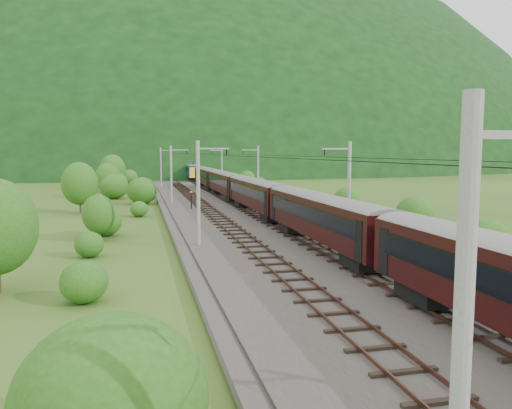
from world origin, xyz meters
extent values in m
plane|color=#2B4816|center=(0.00, 0.00, 0.00)|extent=(600.00, 600.00, 0.00)
cube|color=#38332D|center=(0.00, 10.00, 0.15)|extent=(14.00, 220.00, 0.30)
cube|color=#523023|center=(-3.12, 10.00, 0.49)|extent=(0.08, 220.00, 0.15)
cube|color=#523023|center=(-1.68, 10.00, 0.49)|extent=(0.08, 220.00, 0.15)
cube|color=black|center=(-2.40, 10.00, 0.36)|extent=(2.40, 220.00, 0.12)
cube|color=#523023|center=(1.68, 10.00, 0.49)|extent=(0.08, 220.00, 0.15)
cube|color=#523023|center=(3.12, 10.00, 0.49)|extent=(0.08, 220.00, 0.15)
cube|color=black|center=(2.40, 10.00, 0.36)|extent=(2.40, 220.00, 0.12)
cylinder|color=gray|center=(-6.20, -32.00, 4.30)|extent=(0.28, 0.28, 8.00)
cylinder|color=gray|center=(-6.20, 0.00, 4.30)|extent=(0.28, 0.28, 8.00)
cube|color=gray|center=(-5.00, 0.00, 7.70)|extent=(2.40, 0.12, 0.12)
cylinder|color=black|center=(-4.00, 0.00, 7.40)|extent=(0.10, 0.10, 0.50)
cylinder|color=gray|center=(-6.20, 32.00, 4.30)|extent=(0.28, 0.28, 8.00)
cube|color=gray|center=(-5.00, 32.00, 7.70)|extent=(2.40, 0.12, 0.12)
cylinder|color=black|center=(-4.00, 32.00, 7.40)|extent=(0.10, 0.10, 0.50)
cylinder|color=gray|center=(-6.20, 64.00, 4.30)|extent=(0.28, 0.28, 8.00)
cube|color=gray|center=(-5.00, 64.00, 7.70)|extent=(2.40, 0.12, 0.12)
cylinder|color=black|center=(-4.00, 64.00, 7.40)|extent=(0.10, 0.10, 0.50)
cylinder|color=gray|center=(-6.20, 96.00, 4.30)|extent=(0.28, 0.28, 8.00)
cube|color=gray|center=(-5.00, 96.00, 7.70)|extent=(2.40, 0.12, 0.12)
cylinder|color=black|center=(-4.00, 96.00, 7.40)|extent=(0.10, 0.10, 0.50)
cylinder|color=gray|center=(-6.20, 128.00, 4.30)|extent=(0.28, 0.28, 8.00)
cube|color=gray|center=(-5.00, 128.00, 7.70)|extent=(2.40, 0.12, 0.12)
cylinder|color=black|center=(-4.00, 128.00, 7.40)|extent=(0.10, 0.10, 0.50)
cylinder|color=gray|center=(6.20, 0.00, 4.30)|extent=(0.28, 0.28, 8.00)
cube|color=gray|center=(5.00, 0.00, 7.70)|extent=(2.40, 0.12, 0.12)
cylinder|color=black|center=(4.00, 0.00, 7.40)|extent=(0.10, 0.10, 0.50)
cylinder|color=gray|center=(6.20, 32.00, 4.30)|extent=(0.28, 0.28, 8.00)
cube|color=gray|center=(5.00, 32.00, 7.70)|extent=(2.40, 0.12, 0.12)
cylinder|color=black|center=(4.00, 32.00, 7.40)|extent=(0.10, 0.10, 0.50)
cylinder|color=gray|center=(6.20, 64.00, 4.30)|extent=(0.28, 0.28, 8.00)
cube|color=gray|center=(5.00, 64.00, 7.70)|extent=(2.40, 0.12, 0.12)
cylinder|color=black|center=(4.00, 64.00, 7.40)|extent=(0.10, 0.10, 0.50)
cylinder|color=gray|center=(6.20, 96.00, 4.30)|extent=(0.28, 0.28, 8.00)
cube|color=gray|center=(5.00, 96.00, 7.70)|extent=(2.40, 0.12, 0.12)
cylinder|color=black|center=(4.00, 96.00, 7.40)|extent=(0.10, 0.10, 0.50)
cylinder|color=gray|center=(6.20, 128.00, 4.30)|extent=(0.28, 0.28, 8.00)
cube|color=gray|center=(5.00, 128.00, 7.70)|extent=(2.40, 0.12, 0.12)
cylinder|color=black|center=(4.00, 128.00, 7.40)|extent=(0.10, 0.10, 0.50)
cylinder|color=black|center=(-2.40, 10.00, 7.10)|extent=(0.03, 198.00, 0.03)
cylinder|color=black|center=(2.40, 10.00, 7.10)|extent=(0.03, 198.00, 0.03)
ellipsoid|color=black|center=(0.00, 260.00, 0.00)|extent=(504.00, 360.00, 244.00)
cube|color=black|center=(2.40, -17.81, 0.98)|extent=(1.99, 2.89, 0.81)
cube|color=black|center=(2.40, -3.99, 2.74)|extent=(2.62, 19.86, 2.71)
cylinder|color=slate|center=(2.40, -3.99, 3.95)|extent=(2.62, 19.76, 2.62)
cube|color=black|center=(1.07, -3.99, 3.06)|extent=(0.05, 17.47, 1.04)
cube|color=black|center=(3.73, -3.99, 3.06)|extent=(0.05, 17.47, 1.04)
cube|color=black|center=(2.40, -10.94, 0.98)|extent=(1.99, 2.89, 0.81)
cube|color=black|center=(2.40, 2.96, 0.98)|extent=(1.99, 2.89, 0.81)
cube|color=black|center=(2.40, 16.77, 2.74)|extent=(2.62, 19.86, 2.71)
cylinder|color=slate|center=(2.40, 16.77, 3.95)|extent=(2.62, 19.76, 2.62)
cube|color=black|center=(1.07, 16.77, 3.06)|extent=(0.05, 17.47, 1.04)
cube|color=black|center=(3.73, 16.77, 3.06)|extent=(0.05, 17.47, 1.04)
cube|color=black|center=(2.40, 9.82, 0.98)|extent=(1.99, 2.89, 0.81)
cube|color=black|center=(2.40, 23.72, 0.98)|extent=(1.99, 2.89, 0.81)
cube|color=black|center=(2.40, 37.54, 2.74)|extent=(2.62, 19.86, 2.71)
cylinder|color=slate|center=(2.40, 37.54, 3.95)|extent=(2.62, 19.76, 2.62)
cube|color=black|center=(1.07, 37.54, 3.06)|extent=(0.05, 17.47, 1.04)
cube|color=black|center=(3.73, 37.54, 3.06)|extent=(0.05, 17.47, 1.04)
cube|color=black|center=(2.40, 30.59, 0.98)|extent=(1.99, 2.89, 0.81)
cube|color=black|center=(2.40, 44.49, 0.98)|extent=(1.99, 2.89, 0.81)
cube|color=black|center=(2.40, 58.30, 2.74)|extent=(2.62, 19.86, 2.71)
cylinder|color=slate|center=(2.40, 58.30, 3.95)|extent=(2.62, 19.76, 2.62)
cube|color=black|center=(1.07, 58.30, 3.06)|extent=(0.05, 17.47, 1.04)
cube|color=black|center=(3.73, 58.30, 3.06)|extent=(0.05, 17.47, 1.04)
cube|color=black|center=(2.40, 51.35, 0.98)|extent=(1.99, 2.89, 0.81)
cube|color=black|center=(2.40, 65.25, 0.98)|extent=(1.99, 2.89, 0.81)
cube|color=navy|center=(2.40, 87.19, 2.74)|extent=(2.62, 16.25, 2.71)
cylinder|color=slate|center=(2.40, 87.19, 3.95)|extent=(2.62, 16.16, 2.62)
cube|color=black|center=(1.07, 87.19, 3.06)|extent=(0.05, 14.30, 1.04)
cube|color=black|center=(3.73, 87.19, 3.06)|extent=(0.05, 14.30, 1.04)
cube|color=black|center=(2.40, 81.50, 0.98)|extent=(1.99, 2.89, 0.81)
cube|color=black|center=(2.40, 92.88, 0.98)|extent=(1.99, 2.89, 0.81)
cube|color=yellow|center=(2.40, 95.11, 2.56)|extent=(2.67, 0.50, 2.44)
cube|color=yellow|center=(2.40, 79.27, 2.56)|extent=(2.67, 0.50, 2.44)
cube|color=black|center=(2.40, 90.19, 4.59)|extent=(0.08, 1.60, 0.81)
cylinder|color=red|center=(-0.55, 46.52, 1.03)|extent=(0.16, 0.16, 1.46)
cylinder|color=red|center=(0.41, 57.76, 1.07)|extent=(0.16, 0.16, 1.54)
cylinder|color=black|center=(-4.23, 24.56, 1.33)|extent=(0.14, 0.14, 2.07)
sphere|color=red|center=(-4.23, 24.56, 2.42)|extent=(0.25, 0.25, 0.25)
ellipsoid|color=#284E15|center=(-11.33, -27.00, 1.95)|extent=(4.34, 4.34, 3.90)
ellipsoid|color=#284E15|center=(-13.38, -12.61, 1.06)|extent=(2.35, 2.35, 2.11)
ellipsoid|color=#284E15|center=(-14.14, -1.42, 0.92)|extent=(2.05, 2.05, 1.84)
ellipsoid|color=#284E15|center=(-13.58, 7.67, 1.29)|extent=(2.87, 2.87, 2.59)
ellipsoid|color=#284E15|center=(-10.65, 20.43, 0.91)|extent=(2.03, 2.03, 1.83)
ellipsoid|color=#284E15|center=(-10.17, 34.60, 1.93)|extent=(4.29, 4.29, 3.86)
ellipsoid|color=#284E15|center=(-14.46, 43.62, 2.03)|extent=(4.52, 4.52, 4.07)
ellipsoid|color=#284E15|center=(-14.60, 55.25, 1.89)|extent=(4.19, 4.19, 3.77)
ellipsoid|color=#284E15|center=(-15.14, 69.46, 1.07)|extent=(2.37, 2.37, 2.13)
ellipsoid|color=#284E15|center=(-12.65, 79.03, 1.70)|extent=(3.79, 3.79, 3.41)
ellipsoid|color=#284E15|center=(-15.11, 92.06, 1.14)|extent=(2.53, 2.53, 2.28)
cylinder|color=black|center=(-13.95, 5.27, 1.07)|extent=(0.24, 0.24, 2.13)
ellipsoid|color=#284E15|center=(-13.95, 5.27, 2.29)|extent=(2.74, 2.74, 3.29)
cylinder|color=black|center=(-17.59, 25.58, 1.69)|extent=(0.24, 0.24, 3.37)
ellipsoid|color=#284E15|center=(-17.59, 25.58, 3.61)|extent=(4.34, 4.34, 5.20)
cylinder|color=black|center=(-15.44, 44.80, 1.54)|extent=(0.24, 0.24, 3.07)
ellipsoid|color=#284E15|center=(-15.44, 44.80, 3.29)|extent=(3.95, 3.95, 4.74)
cylinder|color=black|center=(-15.33, 59.80, 1.88)|extent=(0.24, 0.24, 3.77)
ellipsoid|color=#284E15|center=(-15.33, 59.80, 4.04)|extent=(4.85, 4.85, 5.82)
ellipsoid|color=#284E15|center=(9.76, -12.14, 1.55)|extent=(3.44, 3.44, 3.10)
ellipsoid|color=#284E15|center=(13.60, 2.23, 1.57)|extent=(3.48, 3.48, 3.14)
ellipsoid|color=#284E15|center=(13.54, 17.10, 1.48)|extent=(3.29, 3.29, 2.96)
ellipsoid|color=#284E15|center=(12.43, 33.47, 0.98)|extent=(2.19, 2.19, 1.97)
ellipsoid|color=#284E15|center=(11.44, 52.82, 1.23)|extent=(2.73, 2.73, 2.46)
ellipsoid|color=#284E15|center=(11.64, 64.78, 1.57)|extent=(3.50, 3.50, 3.15)
camera|label=1|loc=(-10.63, -37.98, 7.47)|focal=35.00mm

